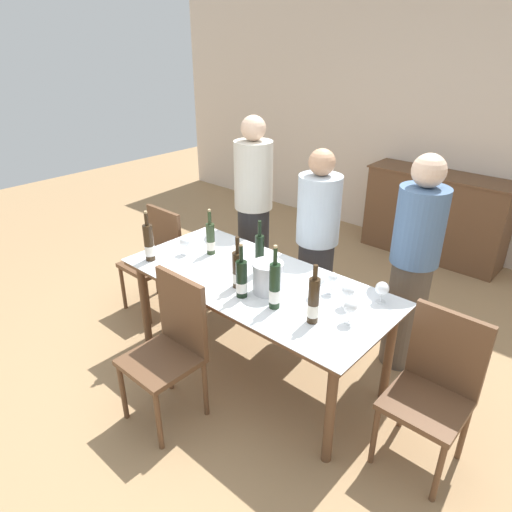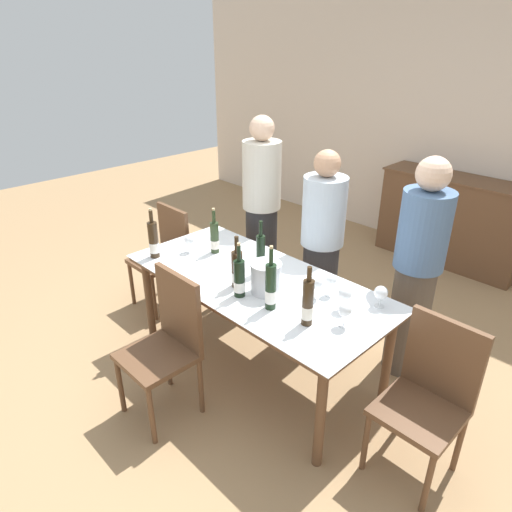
# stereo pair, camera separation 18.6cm
# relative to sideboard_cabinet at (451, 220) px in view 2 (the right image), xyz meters

# --- Properties ---
(ground_plane) EXTENTS (12.00, 12.00, 0.00)m
(ground_plane) POSITION_rel_sideboard_cabinet_xyz_m (-0.16, -2.76, -0.47)
(ground_plane) COLOR #A37F56
(back_wall) EXTENTS (8.00, 0.10, 2.80)m
(back_wall) POSITION_rel_sideboard_cabinet_xyz_m (-0.16, 0.29, 0.93)
(back_wall) COLOR beige
(back_wall) RESTS_ON ground_plane
(sideboard_cabinet) EXTENTS (1.53, 0.46, 0.95)m
(sideboard_cabinet) POSITION_rel_sideboard_cabinet_xyz_m (0.00, 0.00, 0.00)
(sideboard_cabinet) COLOR brown
(sideboard_cabinet) RESTS_ON ground_plane
(dining_table) EXTENTS (1.92, 0.89, 0.75)m
(dining_table) POSITION_rel_sideboard_cabinet_xyz_m (-0.16, -2.76, 0.21)
(dining_table) COLOR brown
(dining_table) RESTS_ON ground_plane
(ice_bucket) EXTENTS (0.20, 0.20, 0.21)m
(ice_bucket) POSITION_rel_sideboard_cabinet_xyz_m (-0.00, -2.83, 0.39)
(ice_bucket) COLOR silver
(ice_bucket) RESTS_ON dining_table
(wine_bottle_0) EXTENTS (0.07, 0.07, 0.36)m
(wine_bottle_0) POSITION_rel_sideboard_cabinet_xyz_m (-0.70, -2.68, 0.40)
(wine_bottle_0) COLOR #28381E
(wine_bottle_0) RESTS_ON dining_table
(wine_bottle_1) EXTENTS (0.07, 0.07, 0.37)m
(wine_bottle_1) POSITION_rel_sideboard_cabinet_xyz_m (0.42, -2.92, 0.41)
(wine_bottle_1) COLOR #332314
(wine_bottle_1) RESTS_ON dining_table
(wine_bottle_2) EXTENTS (0.08, 0.08, 0.36)m
(wine_bottle_2) POSITION_rel_sideboard_cabinet_xyz_m (-0.19, -2.91, 0.40)
(wine_bottle_2) COLOR #332314
(wine_bottle_2) RESTS_ON dining_table
(wine_bottle_3) EXTENTS (0.07, 0.07, 0.42)m
(wine_bottle_3) POSITION_rel_sideboard_cabinet_xyz_m (0.15, -2.94, 0.42)
(wine_bottle_3) COLOR black
(wine_bottle_3) RESTS_ON dining_table
(wine_bottle_4) EXTENTS (0.07, 0.07, 0.39)m
(wine_bottle_4) POSITION_rel_sideboard_cabinet_xyz_m (-0.95, -3.05, 0.41)
(wine_bottle_4) COLOR #332314
(wine_bottle_4) RESTS_ON dining_table
(wine_bottle_5) EXTENTS (0.06, 0.06, 0.39)m
(wine_bottle_5) POSITION_rel_sideboard_cabinet_xyz_m (-0.22, -2.66, 0.41)
(wine_bottle_5) COLOR black
(wine_bottle_5) RESTS_ON dining_table
(wine_bottle_6) EXTENTS (0.07, 0.07, 0.37)m
(wine_bottle_6) POSITION_rel_sideboard_cabinet_xyz_m (-0.09, -2.98, 0.40)
(wine_bottle_6) COLOR black
(wine_bottle_6) RESTS_ON dining_table
(wine_glass_0) EXTENTS (0.07, 0.07, 0.15)m
(wine_glass_0) POSITION_rel_sideboard_cabinet_xyz_m (0.31, -2.56, 0.38)
(wine_glass_0) COLOR white
(wine_glass_0) RESTS_ON dining_table
(wine_glass_1) EXTENTS (0.08, 0.08, 0.15)m
(wine_glass_1) POSITION_rel_sideboard_cabinet_xyz_m (0.48, -2.64, 0.39)
(wine_glass_1) COLOR white
(wine_glass_1) RESTS_ON dining_table
(wine_glass_2) EXTENTS (0.08, 0.08, 0.14)m
(wine_glass_2) POSITION_rel_sideboard_cabinet_xyz_m (-0.84, -2.82, 0.37)
(wine_glass_2) COLOR white
(wine_glass_2) RESTS_ON dining_table
(wine_glass_3) EXTENTS (0.09, 0.09, 0.15)m
(wine_glass_3) POSITION_rel_sideboard_cabinet_xyz_m (0.27, -2.66, 0.38)
(wine_glass_3) COLOR white
(wine_glass_3) RESTS_ON dining_table
(wine_glass_4) EXTENTS (0.09, 0.09, 0.14)m
(wine_glass_4) POSITION_rel_sideboard_cabinet_xyz_m (0.61, -2.45, 0.37)
(wine_glass_4) COLOR white
(wine_glass_4) RESTS_ON dining_table
(wine_glass_5) EXTENTS (0.08, 0.08, 0.15)m
(wine_glass_5) POSITION_rel_sideboard_cabinet_xyz_m (0.58, -2.78, 0.38)
(wine_glass_5) COLOR white
(wine_glass_5) RESTS_ON dining_table
(chair_right_end) EXTENTS (0.42, 0.42, 0.93)m
(chair_right_end) POSITION_rel_sideboard_cabinet_xyz_m (1.09, -2.67, 0.05)
(chair_right_end) COLOR brown
(chair_right_end) RESTS_ON ground_plane
(chair_near_front) EXTENTS (0.42, 0.42, 0.97)m
(chair_near_front) POSITION_rel_sideboard_cabinet_xyz_m (-0.28, -3.43, 0.07)
(chair_near_front) COLOR brown
(chair_near_front) RESTS_ON ground_plane
(chair_left_end) EXTENTS (0.42, 0.42, 0.90)m
(chair_left_end) POSITION_rel_sideboard_cabinet_xyz_m (-1.42, -2.67, 0.04)
(chair_left_end) COLOR brown
(chair_left_end) RESTS_ON ground_plane
(person_host) EXTENTS (0.33, 0.33, 1.68)m
(person_host) POSITION_rel_sideboard_cabinet_xyz_m (-0.87, -2.00, 0.37)
(person_host) COLOR #262628
(person_host) RESTS_ON ground_plane
(person_guest_left) EXTENTS (0.33, 0.33, 1.53)m
(person_guest_left) POSITION_rel_sideboard_cabinet_xyz_m (-0.15, -2.06, 0.29)
(person_guest_left) COLOR #2D2D33
(person_guest_left) RESTS_ON ground_plane
(person_guest_right) EXTENTS (0.33, 0.33, 1.60)m
(person_guest_right) POSITION_rel_sideboard_cabinet_xyz_m (0.59, -1.97, 0.33)
(person_guest_right) COLOR #51473D
(person_guest_right) RESTS_ON ground_plane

